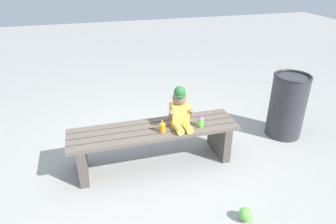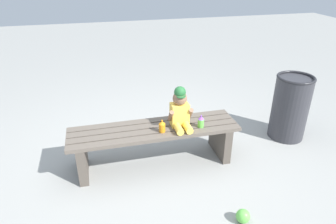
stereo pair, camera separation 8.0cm
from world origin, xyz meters
name	(u,v)px [view 2 (the right image)]	position (x,y,z in m)	size (l,w,h in m)	color
ground_plane	(155,162)	(0.00, 0.00, 0.00)	(16.00, 16.00, 0.00)	#999993
park_bench	(154,139)	(0.00, 0.00, 0.28)	(1.64, 0.41, 0.41)	#60564C
child_figure	(180,110)	(0.25, -0.02, 0.58)	(0.23, 0.27, 0.40)	#F2C64C
sippy_cup_left	(162,126)	(0.06, -0.09, 0.47)	(0.06, 0.06, 0.12)	orange
sippy_cup_right	(201,121)	(0.44, -0.09, 0.47)	(0.06, 0.06, 0.12)	#66CC4C
toy_ball	(243,216)	(0.51, -0.94, 0.06)	(0.11, 0.11, 0.11)	#66CC4C
trash_bin	(290,107)	(1.59, 0.14, 0.37)	(0.41, 0.41, 0.74)	#333338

